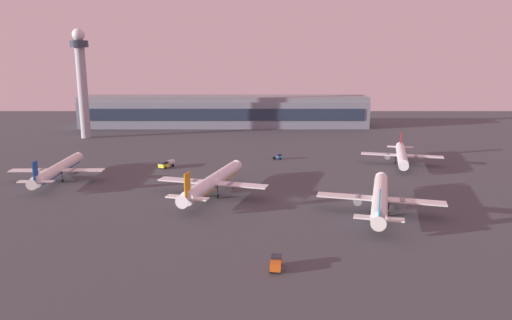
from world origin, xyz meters
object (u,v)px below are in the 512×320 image
object	(u,v)px
airplane_far_stand	(402,155)
cargo_loader	(276,263)
control_tower	(82,77)
fuel_truck	(167,164)
airplane_mid_apron	(380,198)
airplane_taxiway_distant	(58,170)
pushback_tug	(279,156)
airplane_terminal_side	(213,182)

from	to	relation	value
airplane_far_stand	cargo_loader	xyz separation A→B (m)	(-47.32, -83.35, -2.28)
control_tower	fuel_truck	distance (m)	82.73
airplane_mid_apron	fuel_truck	distance (m)	77.25
airplane_taxiway_distant	pushback_tug	xyz separation A→B (m)	(68.83, 30.94, -2.46)
pushback_tug	airplane_terminal_side	bearing A→B (deg)	-31.74
fuel_truck	airplane_terminal_side	bearing A→B (deg)	151.70
pushback_tug	fuel_truck	world-z (taller)	fuel_truck
airplane_mid_apron	cargo_loader	bearing A→B (deg)	-114.92
airplane_mid_apron	airplane_far_stand	xyz separation A→B (m)	(20.94, 52.21, -0.32)
airplane_taxiway_distant	cargo_loader	distance (m)	88.76
airplane_mid_apron	fuel_truck	world-z (taller)	airplane_mid_apron
airplane_mid_apron	fuel_truck	bearing A→B (deg)	156.94
airplane_mid_apron	airplane_far_stand	distance (m)	56.26
airplane_far_stand	fuel_truck	distance (m)	81.59
airplane_taxiway_distant	fuel_truck	xyz separation A→B (m)	(29.83, 17.60, -2.16)
fuel_truck	pushback_tug	bearing A→B (deg)	-128.92
airplane_far_stand	pushback_tug	bearing A→B (deg)	2.64
airplane_terminal_side	pushback_tug	world-z (taller)	airplane_terminal_side
airplane_terminal_side	airplane_far_stand	xyz separation A→B (m)	(62.67, 37.45, -0.39)
cargo_loader	airplane_taxiway_distant	bearing A→B (deg)	142.50
airplane_mid_apron	pushback_tug	xyz separation A→B (m)	(-21.51, 61.30, -2.71)
airplane_terminal_side	airplane_far_stand	bearing A→B (deg)	47.52
control_tower	pushback_tug	bearing A→B (deg)	-28.51
control_tower	airplane_mid_apron	distance (m)	156.41
airplane_terminal_side	cargo_loader	bearing A→B (deg)	-54.85
control_tower	airplane_far_stand	bearing A→B (deg)	-23.56
airplane_terminal_side	pushback_tug	bearing A→B (deg)	83.18
airplane_terminal_side	cargo_loader	distance (m)	48.47
airplane_mid_apron	airplane_taxiway_distant	size ratio (longest dim) A/B	1.06
airplane_taxiway_distant	airplane_mid_apron	bearing A→B (deg)	-19.54
airplane_taxiway_distant	control_tower	bearing A→B (deg)	102.67
control_tower	cargo_loader	distance (m)	165.17
airplane_taxiway_distant	cargo_loader	xyz separation A→B (m)	(63.97, -61.50, -2.35)
fuel_truck	airplane_far_stand	bearing A→B (deg)	-144.82
airplane_terminal_side	pushback_tug	distance (m)	50.81
airplane_terminal_side	pushback_tug	xyz separation A→B (m)	(20.21, 46.54, -2.79)
pushback_tug	fuel_truck	distance (m)	41.22
airplane_mid_apron	airplane_far_stand	size ratio (longest dim) A/B	1.09
airplane_terminal_side	airplane_taxiway_distant	world-z (taller)	airplane_terminal_side
cargo_loader	fuel_truck	world-z (taller)	fuel_truck
airplane_far_stand	airplane_taxiway_distant	bearing A→B (deg)	25.83
control_tower	airplane_mid_apron	world-z (taller)	control_tower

